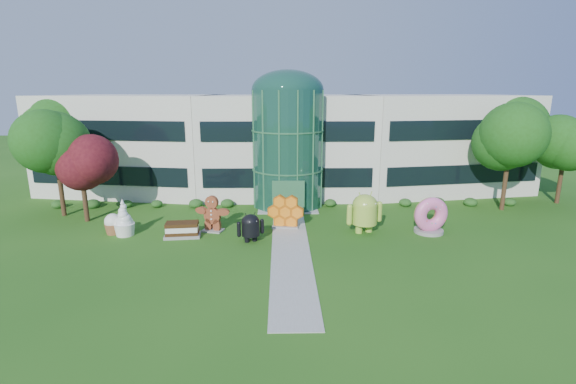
{
  "coord_description": "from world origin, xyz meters",
  "views": [
    {
      "loc": [
        -0.63,
        -23.37,
        9.83
      ],
      "look_at": [
        -0.08,
        6.0,
        2.6
      ],
      "focal_mm": 26.0,
      "sensor_mm": 36.0,
      "label": 1
    }
  ],
  "objects_px": {
    "android_green": "(365,210)",
    "android_black": "(251,226)",
    "donut": "(430,215)",
    "gingerbread": "(212,213)"
  },
  "relations": [
    {
      "from": "android_green",
      "to": "gingerbread",
      "type": "bearing_deg",
      "value": 159.14
    },
    {
      "from": "donut",
      "to": "gingerbread",
      "type": "bearing_deg",
      "value": 166.67
    },
    {
      "from": "android_green",
      "to": "android_black",
      "type": "distance_m",
      "value": 8.08
    },
    {
      "from": "android_green",
      "to": "android_black",
      "type": "height_order",
      "value": "android_green"
    },
    {
      "from": "donut",
      "to": "gingerbread",
      "type": "xyz_separation_m",
      "value": [
        -15.31,
        0.59,
        0.0
      ]
    },
    {
      "from": "android_black",
      "to": "gingerbread",
      "type": "distance_m",
      "value": 3.59
    },
    {
      "from": "android_green",
      "to": "donut",
      "type": "xyz_separation_m",
      "value": [
        4.57,
        -0.14,
        -0.31
      ]
    },
    {
      "from": "android_black",
      "to": "donut",
      "type": "bearing_deg",
      "value": -15.54
    },
    {
      "from": "android_green",
      "to": "android_black",
      "type": "xyz_separation_m",
      "value": [
        -7.88,
        -1.71,
        -0.52
      ]
    },
    {
      "from": "donut",
      "to": "gingerbread",
      "type": "distance_m",
      "value": 15.32
    }
  ]
}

